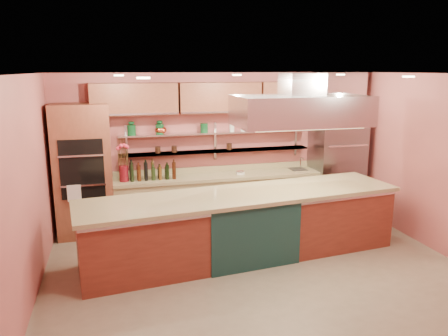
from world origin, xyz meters
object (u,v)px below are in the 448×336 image
object	(u,v)px
refrigerator	(336,162)
flower_vase	(124,174)
green_canister	(204,128)
island	(243,225)
kitchen_scale	(240,172)
copper_kettle	(162,130)

from	to	relation	value
refrigerator	flower_vase	xyz separation A→B (m)	(-4.13, 0.01, 0.02)
refrigerator	green_canister	bearing A→B (deg)	175.01
refrigerator	green_canister	size ratio (longest dim) A/B	12.43
island	kitchen_scale	distance (m)	1.67
kitchen_scale	copper_kettle	world-z (taller)	copper_kettle
flower_vase	green_canister	world-z (taller)	green_canister
green_canister	island	bearing A→B (deg)	-83.06
flower_vase	copper_kettle	bearing A→B (deg)	17.12
island	green_canister	xyz separation A→B (m)	(-0.21, 1.77, 1.29)
kitchen_scale	green_canister	distance (m)	1.07
refrigerator	island	xyz separation A→B (m)	(-2.42, -1.54, -0.54)
copper_kettle	refrigerator	bearing A→B (deg)	-3.85
island	copper_kettle	xyz separation A→B (m)	(-1.00, 1.77, 1.28)
kitchen_scale	copper_kettle	size ratio (longest dim) A/B	0.84
green_canister	kitchen_scale	bearing A→B (deg)	-19.12
island	flower_vase	size ratio (longest dim) A/B	17.21
island	refrigerator	bearing A→B (deg)	26.28
refrigerator	copper_kettle	size ratio (longest dim) A/B	12.11
flower_vase	kitchen_scale	distance (m)	2.13
island	flower_vase	bearing A→B (deg)	131.75
refrigerator	copper_kettle	world-z (taller)	refrigerator
flower_vase	copper_kettle	xyz separation A→B (m)	(0.71, 0.22, 0.71)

